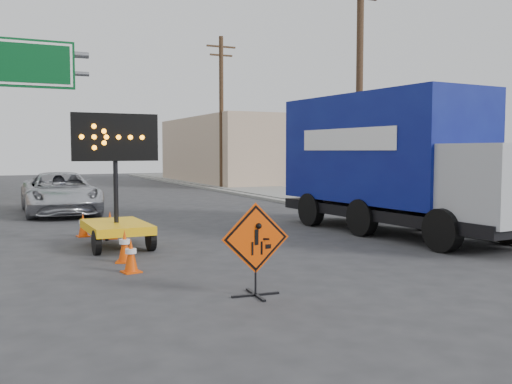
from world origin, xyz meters
TOP-DOWN VIEW (x-y plane):
  - ground at (0.00, 0.00)m, footprint 100.00×100.00m
  - curb_right at (7.20, 15.00)m, footprint 0.40×60.00m
  - sidewalk_right at (9.50, 15.00)m, footprint 4.00×60.00m
  - building_right_far at (13.00, 30.00)m, footprint 10.00×14.00m
  - utility_pole_near at (8.00, 10.00)m, footprint 1.80×0.26m
  - utility_pole_far at (8.00, 24.00)m, footprint 1.80×0.26m
  - construction_sign at (-0.70, 0.36)m, footprint 1.12×0.79m
  - arrow_board at (-1.80, 5.83)m, footprint 2.00×2.25m
  - pickup_truck at (-2.21, 14.10)m, footprint 2.56×5.46m
  - box_truck at (5.73, 4.96)m, footprint 3.06×8.29m
  - cone_a at (-2.10, 2.93)m, footprint 0.38×0.38m
  - cone_b at (-2.00, 3.97)m, footprint 0.44×0.44m
  - cone_c at (-1.68, 7.31)m, footprint 0.42×0.42m
  - cone_d at (-2.27, 7.98)m, footprint 0.34×0.34m

SIDE VIEW (x-z plane):
  - ground at x=0.00m, z-range 0.00..0.00m
  - curb_right at x=7.20m, z-range 0.00..0.12m
  - sidewalk_right at x=9.50m, z-range 0.00..0.15m
  - cone_d at x=-2.27m, z-range 0.00..0.63m
  - cone_a at x=-2.10m, z-range 0.00..0.64m
  - cone_b at x=-2.00m, z-range 0.00..0.68m
  - cone_c at x=-1.68m, z-range 0.00..0.72m
  - arrow_board at x=-1.80m, z-range -0.88..2.29m
  - pickup_truck at x=-2.21m, z-range 0.00..1.51m
  - construction_sign at x=-0.70m, z-range 0.05..1.53m
  - box_truck at x=5.73m, z-range -0.18..3.68m
  - building_right_far at x=13.00m, z-range 0.00..4.60m
  - utility_pole_near at x=8.00m, z-range 0.18..9.18m
  - utility_pole_far at x=8.00m, z-range 0.18..9.18m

